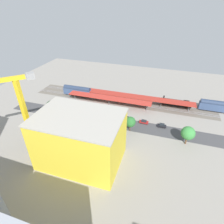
{
  "coord_description": "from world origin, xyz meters",
  "views": [
    {
      "loc": [
        -25.03,
        73.39,
        51.24
      ],
      "look_at": [
        -2.17,
        3.52,
        5.62
      ],
      "focal_mm": 29.6,
      "sensor_mm": 36.0,
      "label": 1
    }
  ],
  "objects_px": {
    "tower_crane": "(18,113)",
    "box_truck_2": "(87,128)",
    "platform_canopy_far": "(135,97)",
    "traffic_light": "(125,121)",
    "parked_car_1": "(144,122)",
    "street_tree_4": "(130,122)",
    "passenger_coach": "(219,106)",
    "construction_building": "(80,140)",
    "street_tree_1": "(52,107)",
    "freight_coach_far": "(77,91)",
    "street_tree_2": "(53,108)",
    "platform_canopy_near": "(109,98)",
    "street_tree_3": "(188,133)",
    "parked_car_2": "(128,119)",
    "locomotive": "(176,103)",
    "box_truck_1": "(77,128)",
    "box_truck_0": "(110,134)",
    "parked_car_3": "(115,117)",
    "parked_car_0": "(162,126)",
    "street_tree_0": "(104,117)"
  },
  "relations": [
    {
      "from": "tower_crane",
      "to": "box_truck_2",
      "type": "relative_size",
      "value": 3.45
    },
    {
      "from": "platform_canopy_far",
      "to": "traffic_light",
      "type": "distance_m",
      "value": 26.19
    },
    {
      "from": "parked_car_1",
      "to": "street_tree_4",
      "type": "height_order",
      "value": "street_tree_4"
    },
    {
      "from": "passenger_coach",
      "to": "construction_building",
      "type": "distance_m",
      "value": 75.1
    },
    {
      "from": "box_truck_2",
      "to": "street_tree_1",
      "type": "distance_m",
      "value": 21.85
    },
    {
      "from": "street_tree_4",
      "to": "platform_canopy_far",
      "type": "bearing_deg",
      "value": -83.18
    },
    {
      "from": "freight_coach_far",
      "to": "construction_building",
      "type": "bearing_deg",
      "value": 118.98
    },
    {
      "from": "street_tree_2",
      "to": "platform_canopy_near",
      "type": "bearing_deg",
      "value": -139.22
    },
    {
      "from": "freight_coach_far",
      "to": "box_truck_2",
      "type": "distance_m",
      "value": 36.89
    },
    {
      "from": "tower_crane",
      "to": "traffic_light",
      "type": "xyz_separation_m",
      "value": [
        -30.5,
        -25.85,
        -14.06
      ]
    },
    {
      "from": "box_truck_2",
      "to": "street_tree_3",
      "type": "distance_m",
      "value": 42.54
    },
    {
      "from": "parked_car_2",
      "to": "platform_canopy_near",
      "type": "bearing_deg",
      "value": -40.18
    },
    {
      "from": "locomotive",
      "to": "parked_car_2",
      "type": "bearing_deg",
      "value": 46.7
    },
    {
      "from": "passenger_coach",
      "to": "box_truck_1",
      "type": "distance_m",
      "value": 73.35
    },
    {
      "from": "parked_car_1",
      "to": "box_truck_2",
      "type": "bearing_deg",
      "value": 30.94
    },
    {
      "from": "parked_car_1",
      "to": "street_tree_4",
      "type": "distance_m",
      "value": 10.27
    },
    {
      "from": "construction_building",
      "to": "box_truck_2",
      "type": "relative_size",
      "value": 3.1
    },
    {
      "from": "platform_canopy_near",
      "to": "parked_car_2",
      "type": "height_order",
      "value": "platform_canopy_near"
    },
    {
      "from": "parked_car_1",
      "to": "box_truck_1",
      "type": "xyz_separation_m",
      "value": [
        27.58,
        15.13,
        0.99
      ]
    },
    {
      "from": "box_truck_0",
      "to": "traffic_light",
      "type": "height_order",
      "value": "traffic_light"
    },
    {
      "from": "platform_canopy_far",
      "to": "parked_car_3",
      "type": "relative_size",
      "value": 14.61
    },
    {
      "from": "parked_car_1",
      "to": "construction_building",
      "type": "height_order",
      "value": "construction_building"
    },
    {
      "from": "parked_car_1",
      "to": "street_tree_2",
      "type": "bearing_deg",
      "value": 10.06
    },
    {
      "from": "parked_car_1",
      "to": "street_tree_1",
      "type": "relative_size",
      "value": 0.48
    },
    {
      "from": "platform_canopy_near",
      "to": "street_tree_4",
      "type": "relative_size",
      "value": 6.45
    },
    {
      "from": "locomotive",
      "to": "passenger_coach",
      "type": "distance_m",
      "value": 21.33
    },
    {
      "from": "box_truck_2",
      "to": "box_truck_0",
      "type": "bearing_deg",
      "value": 174.82
    },
    {
      "from": "parked_car_0",
      "to": "locomotive",
      "type": "bearing_deg",
      "value": -103.34
    },
    {
      "from": "construction_building",
      "to": "street_tree_0",
      "type": "relative_size",
      "value": 3.97
    },
    {
      "from": "street_tree_0",
      "to": "street_tree_3",
      "type": "relative_size",
      "value": 0.86
    },
    {
      "from": "construction_building",
      "to": "box_truck_2",
      "type": "height_order",
      "value": "construction_building"
    },
    {
      "from": "locomotive",
      "to": "parked_car_1",
      "type": "bearing_deg",
      "value": 58.49
    },
    {
      "from": "parked_car_2",
      "to": "box_truck_0",
      "type": "height_order",
      "value": "box_truck_0"
    },
    {
      "from": "parked_car_0",
      "to": "street_tree_1",
      "type": "bearing_deg",
      "value": 8.6
    },
    {
      "from": "parked_car_2",
      "to": "street_tree_3",
      "type": "height_order",
      "value": "street_tree_3"
    },
    {
      "from": "street_tree_3",
      "to": "street_tree_4",
      "type": "relative_size",
      "value": 1.14
    },
    {
      "from": "platform_canopy_far",
      "to": "freight_coach_far",
      "type": "height_order",
      "value": "freight_coach_far"
    },
    {
      "from": "street_tree_4",
      "to": "box_truck_1",
      "type": "bearing_deg",
      "value": 17.67
    },
    {
      "from": "passenger_coach",
      "to": "street_tree_3",
      "type": "relative_size",
      "value": 2.33
    },
    {
      "from": "tower_crane",
      "to": "box_truck_0",
      "type": "bearing_deg",
      "value": -144.38
    },
    {
      "from": "box_truck_1",
      "to": "parked_car_1",
      "type": "bearing_deg",
      "value": -151.26
    },
    {
      "from": "street_tree_4",
      "to": "traffic_light",
      "type": "bearing_deg",
      "value": 0.2
    },
    {
      "from": "passenger_coach",
      "to": "street_tree_4",
      "type": "relative_size",
      "value": 2.66
    },
    {
      "from": "construction_building",
      "to": "parked_car_2",
      "type": "bearing_deg",
      "value": -109.26
    },
    {
      "from": "street_tree_4",
      "to": "tower_crane",
      "type": "bearing_deg",
      "value": 38.06
    },
    {
      "from": "passenger_coach",
      "to": "street_tree_1",
      "type": "xyz_separation_m",
      "value": [
        79.23,
        31.15,
        2.66
      ]
    },
    {
      "from": "parked_car_1",
      "to": "street_tree_2",
      "type": "height_order",
      "value": "street_tree_2"
    },
    {
      "from": "parked_car_0",
      "to": "street_tree_3",
      "type": "xyz_separation_m",
      "value": [
        -10.38,
        8.79,
        4.75
      ]
    },
    {
      "from": "locomotive",
      "to": "box_truck_0",
      "type": "bearing_deg",
      "value": 55.7
    },
    {
      "from": "construction_building",
      "to": "traffic_light",
      "type": "xyz_separation_m",
      "value": [
        -10.22,
        -22.21,
        -4.7
      ]
    }
  ]
}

